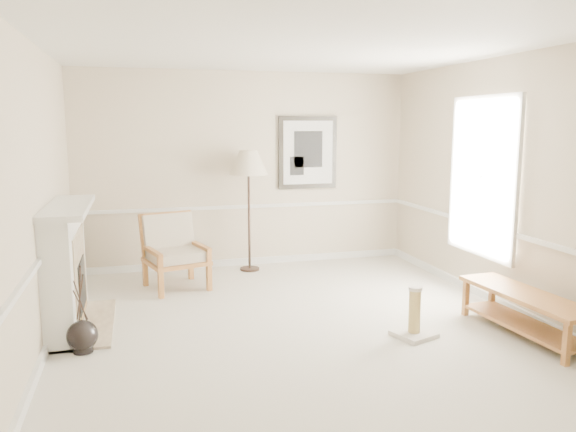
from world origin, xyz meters
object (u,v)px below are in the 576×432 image
at_px(floor_vase, 82,336).
at_px(armchair, 173,248).
at_px(floor_lamp, 249,166).
at_px(bench, 525,307).
at_px(scratching_post, 414,321).

distance_m(floor_vase, armchair, 2.26).
xyz_separation_m(floor_vase, floor_lamp, (2.11, 2.57, 1.38)).
distance_m(armchair, bench, 4.30).
xyz_separation_m(armchair, floor_lamp, (1.13, 0.56, 1.02)).
bearing_deg(armchair, floor_lamp, 10.41).
xyz_separation_m(armchair, scratching_post, (2.23, -2.46, -0.36)).
height_order(armchair, scratching_post, armchair).
distance_m(bench, scratching_post, 1.14).
height_order(armchair, floor_lamp, floor_lamp).
bearing_deg(bench, armchair, 140.61).
height_order(floor_lamp, scratching_post, floor_lamp).
bearing_deg(bench, floor_lamp, 123.63).
bearing_deg(armchair, scratching_post, -63.72).
xyz_separation_m(floor_vase, scratching_post, (3.20, -0.45, 0.01)).
bearing_deg(floor_vase, scratching_post, -8.05).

